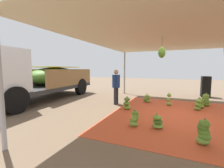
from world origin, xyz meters
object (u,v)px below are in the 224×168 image
object	(u,v)px
banana_bunch_3	(147,99)
banana_bunch_9	(206,100)
banana_bunch_1	(198,105)
banana_bunch_5	(127,104)
worker_0	(116,84)
banana_bunch_8	(158,122)
cargo_truck_main	(34,78)
banana_bunch_6	(200,103)
banana_bunch_0	(135,119)
speaker_stack	(206,87)
banana_bunch_4	(169,100)
banana_bunch_2	(204,133)

from	to	relation	value
banana_bunch_3	banana_bunch_9	bearing A→B (deg)	-84.79
banana_bunch_1	banana_bunch_3	size ratio (longest dim) A/B	1.10
banana_bunch_5	worker_0	size ratio (longest dim) A/B	0.33
banana_bunch_3	banana_bunch_8	xyz separation A→B (m)	(-3.16, -0.86, -0.00)
banana_bunch_8	cargo_truck_main	size ratio (longest dim) A/B	0.06
banana_bunch_5	worker_0	world-z (taller)	worker_0
banana_bunch_6	cargo_truck_main	xyz separation A→B (m)	(-1.70, 7.50, 1.00)
banana_bunch_1	banana_bunch_5	xyz separation A→B (m)	(-0.96, 2.59, 0.02)
banana_bunch_1	banana_bunch_5	world-z (taller)	banana_bunch_5
banana_bunch_3	banana_bunch_5	size ratio (longest dim) A/B	0.84
banana_bunch_6	banana_bunch_8	distance (m)	3.23
banana_bunch_6	cargo_truck_main	world-z (taller)	cargo_truck_main
banana_bunch_1	banana_bunch_9	xyz separation A→B (m)	(0.93, -0.40, 0.05)
banana_bunch_0	worker_0	distance (m)	2.86
banana_bunch_6	speaker_stack	size ratio (longest dim) A/B	0.37
banana_bunch_4	speaker_stack	bearing A→B (deg)	-30.73
banana_bunch_4	banana_bunch_6	distance (m)	1.21
banana_bunch_4	banana_bunch_8	world-z (taller)	banana_bunch_4
banana_bunch_1	worker_0	bearing A→B (deg)	94.07
banana_bunch_4	banana_bunch_9	size ratio (longest dim) A/B	1.00
banana_bunch_0	banana_bunch_5	distance (m)	1.77
banana_bunch_2	banana_bunch_8	bearing A→B (deg)	62.44
banana_bunch_8	cargo_truck_main	distance (m)	6.35
banana_bunch_5	banana_bunch_6	bearing A→B (deg)	-62.17
cargo_truck_main	worker_0	world-z (taller)	cargo_truck_main
banana_bunch_9	cargo_truck_main	distance (m)	8.13
banana_bunch_3	banana_bunch_8	size ratio (longest dim) A/B	1.06
cargo_truck_main	banana_bunch_3	bearing A→B (deg)	-69.95
banana_bunch_4	banana_bunch_6	xyz separation A→B (m)	(0.10, -1.20, -0.06)
banana_bunch_4	banana_bunch_9	xyz separation A→B (m)	(0.56, -1.49, 0.01)
banana_bunch_9	banana_bunch_5	bearing A→B (deg)	122.16
banana_bunch_6	banana_bunch_4	bearing A→B (deg)	94.89
banana_bunch_9	banana_bunch_0	bearing A→B (deg)	147.15
banana_bunch_8	cargo_truck_main	xyz separation A→B (m)	(1.23, 6.15, 1.02)
banana_bunch_3	banana_bunch_6	size ratio (longest dim) A/B	1.02
banana_bunch_2	worker_0	xyz separation A→B (m)	(2.75, 3.13, 0.66)
banana_bunch_2	banana_bunch_3	size ratio (longest dim) A/B	1.29
banana_bunch_5	speaker_stack	bearing A→B (deg)	-37.09
banana_bunch_8	banana_bunch_6	bearing A→B (deg)	-24.80
banana_bunch_9	speaker_stack	xyz separation A→B (m)	(2.55, -0.36, 0.33)
banana_bunch_1	banana_bunch_5	distance (m)	2.76
banana_bunch_2	speaker_stack	size ratio (longest dim) A/B	0.48
banana_bunch_8	banana_bunch_1	bearing A→B (deg)	-26.82
banana_bunch_1	speaker_stack	xyz separation A→B (m)	(3.47, -0.75, 0.38)
banana_bunch_1	banana_bunch_2	world-z (taller)	banana_bunch_2
banana_bunch_9	banana_bunch_6	bearing A→B (deg)	147.69
banana_bunch_1	worker_0	distance (m)	3.44
banana_bunch_0	banana_bunch_1	bearing A→B (deg)	-35.88
banana_bunch_4	banana_bunch_9	distance (m)	1.59
banana_bunch_8	banana_bunch_5	bearing A→B (deg)	42.02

